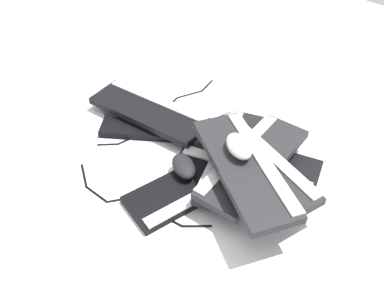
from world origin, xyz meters
TOP-DOWN VIEW (x-y plane):
  - ground_plane at (0.00, 0.00)m, footprint 3.20×3.20m
  - keyboard_0 at (0.17, -0.12)m, footprint 0.45×0.38m
  - keyboard_1 at (-0.10, 0.02)m, footprint 0.25×0.46m
  - keyboard_2 at (-0.16, -0.18)m, footprint 0.46×0.27m
  - keyboard_3 at (-0.14, -0.13)m, footprint 0.30×0.46m
  - keyboard_4 at (-0.20, -0.12)m, footprint 0.18×0.45m
  - keyboard_5 at (-0.22, -0.09)m, footprint 0.46×0.27m
  - keyboard_6 at (0.24, -0.11)m, footprint 0.45×0.20m
  - keyboard_7 at (-0.23, -0.04)m, footprint 0.46×0.35m
  - mouse_0 at (-0.16, -0.36)m, footprint 0.11×0.07m
  - mouse_1 at (-0.19, -0.06)m, footprint 0.13×0.11m
  - mouse_2 at (-0.04, 0.01)m, footprint 0.13×0.11m
  - mouse_3 at (0.36, -0.05)m, footprint 0.12×0.08m
  - mouse_4 at (0.28, -0.17)m, footprint 0.12×0.13m
  - cable_0 at (0.23, -0.17)m, footprint 0.10×0.57m
  - cable_1 at (0.01, 0.19)m, footprint 0.48×0.15m

SIDE VIEW (x-z plane):
  - ground_plane at x=0.00m, z-range 0.00..0.00m
  - cable_0 at x=0.23m, z-range 0.00..0.01m
  - cable_1 at x=0.01m, z-range 0.00..0.01m
  - keyboard_0 at x=0.17m, z-range 0.00..0.03m
  - keyboard_1 at x=-0.10m, z-range 0.00..0.03m
  - keyboard_2 at x=-0.16m, z-range 0.00..0.03m
  - mouse_0 at x=-0.16m, z-range 0.00..0.04m
  - mouse_3 at x=0.36m, z-range 0.00..0.04m
  - mouse_4 at x=0.28m, z-range 0.00..0.04m
  - keyboard_3 at x=-0.14m, z-range 0.03..0.06m
  - keyboard_6 at x=0.24m, z-range 0.03..0.06m
  - mouse_2 at x=-0.04m, z-range 0.03..0.07m
  - keyboard_4 at x=-0.20m, z-range 0.06..0.09m
  - keyboard_5 at x=-0.22m, z-range 0.09..0.12m
  - keyboard_7 at x=-0.23m, z-range 0.12..0.15m
  - mouse_1 at x=-0.19m, z-range 0.15..0.19m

